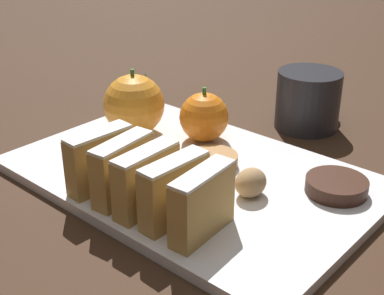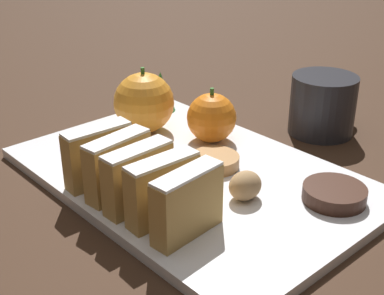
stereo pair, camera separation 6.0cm
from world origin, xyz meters
name	(u,v)px [view 1 (the left image)]	position (x,y,z in m)	size (l,w,h in m)	color
ground_plane	(192,180)	(0.00, 0.00, 0.00)	(6.00, 6.00, 0.00)	#382316
serving_platter	(192,176)	(0.00, 0.00, 0.01)	(0.27, 0.41, 0.01)	white
stollen_slice_front	(202,203)	(-0.09, -0.09, 0.04)	(0.08, 0.03, 0.07)	tan
stollen_slice_second	(174,191)	(-0.09, -0.05, 0.04)	(0.08, 0.02, 0.07)	tan
stollen_slice_third	(147,181)	(-0.09, -0.02, 0.04)	(0.08, 0.02, 0.07)	tan
stollen_slice_fourth	(123,170)	(-0.09, 0.01, 0.04)	(0.08, 0.03, 0.07)	tan
stollen_slice_fifth	(100,160)	(-0.09, 0.05, 0.04)	(0.08, 0.03, 0.07)	tan
orange_near	(134,105)	(0.03, 0.13, 0.05)	(0.08, 0.08, 0.09)	orange
orange_far	(204,117)	(0.07, 0.05, 0.04)	(0.06, 0.06, 0.07)	orange
walnut	(253,181)	(0.00, -0.08, 0.03)	(0.04, 0.03, 0.03)	#9E7A51
chocolate_cookie	(336,186)	(0.07, -0.15, 0.02)	(0.07, 0.07, 0.02)	#381E14
gingerbread_cookie	(214,160)	(0.03, -0.01, 0.02)	(0.06, 0.06, 0.01)	#A3703D
evergreen_sprig	(146,93)	(0.09, 0.17, 0.04)	(0.04, 0.04, 0.06)	#2D7538
coffee_mug	(309,100)	(0.22, -0.02, 0.04)	(0.12, 0.09, 0.08)	#232328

